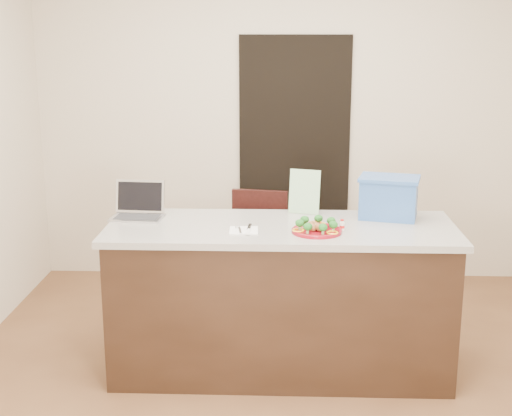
{
  "coord_description": "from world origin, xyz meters",
  "views": [
    {
      "loc": [
        0.0,
        -3.8,
        2.06
      ],
      "look_at": [
        -0.15,
        0.2,
        1.04
      ],
      "focal_mm": 50.0,
      "sensor_mm": 36.0,
      "label": 1
    }
  ],
  "objects_px": {
    "plate": "(317,230)",
    "yogurt_bottle": "(342,226)",
    "laptop": "(139,207)",
    "blue_box": "(389,197)",
    "napkin": "(244,230)",
    "island": "(281,298)",
    "chair": "(259,247)"
  },
  "relations": [
    {
      "from": "island",
      "to": "chair",
      "type": "distance_m",
      "value": 0.86
    },
    {
      "from": "island",
      "to": "laptop",
      "type": "distance_m",
      "value": 1.03
    },
    {
      "from": "island",
      "to": "yogurt_bottle",
      "type": "relative_size",
      "value": 32.61
    },
    {
      "from": "plate",
      "to": "blue_box",
      "type": "distance_m",
      "value": 0.58
    },
    {
      "from": "island",
      "to": "chair",
      "type": "xyz_separation_m",
      "value": [
        -0.16,
        0.84,
        0.06
      ]
    },
    {
      "from": "blue_box",
      "to": "plate",
      "type": "bearing_deg",
      "value": -129.15
    },
    {
      "from": "island",
      "to": "yogurt_bottle",
      "type": "xyz_separation_m",
      "value": [
        0.35,
        -0.08,
        0.48
      ]
    },
    {
      "from": "island",
      "to": "plate",
      "type": "relative_size",
      "value": 7.18
    },
    {
      "from": "island",
      "to": "blue_box",
      "type": "xyz_separation_m",
      "value": [
        0.65,
        0.2,
        0.59
      ]
    },
    {
      "from": "island",
      "to": "blue_box",
      "type": "relative_size",
      "value": 5.07
    },
    {
      "from": "plate",
      "to": "blue_box",
      "type": "relative_size",
      "value": 0.71
    },
    {
      "from": "yogurt_bottle",
      "to": "laptop",
      "type": "bearing_deg",
      "value": 168.33
    },
    {
      "from": "island",
      "to": "laptop",
      "type": "xyz_separation_m",
      "value": [
        -0.88,
        0.17,
        0.52
      ]
    },
    {
      "from": "island",
      "to": "laptop",
      "type": "height_order",
      "value": "laptop"
    },
    {
      "from": "island",
      "to": "yogurt_bottle",
      "type": "bearing_deg",
      "value": -13.17
    },
    {
      "from": "yogurt_bottle",
      "to": "blue_box",
      "type": "bearing_deg",
      "value": 43.3
    },
    {
      "from": "napkin",
      "to": "laptop",
      "type": "bearing_deg",
      "value": 155.99
    },
    {
      "from": "napkin",
      "to": "laptop",
      "type": "height_order",
      "value": "laptop"
    },
    {
      "from": "plate",
      "to": "yogurt_bottle",
      "type": "relative_size",
      "value": 4.54
    },
    {
      "from": "island",
      "to": "napkin",
      "type": "height_order",
      "value": "napkin"
    },
    {
      "from": "yogurt_bottle",
      "to": "blue_box",
      "type": "xyz_separation_m",
      "value": [
        0.3,
        0.29,
        0.1
      ]
    },
    {
      "from": "island",
      "to": "chair",
      "type": "bearing_deg",
      "value": 100.59
    },
    {
      "from": "napkin",
      "to": "blue_box",
      "type": "bearing_deg",
      "value": 20.67
    },
    {
      "from": "island",
      "to": "plate",
      "type": "xyz_separation_m",
      "value": [
        0.2,
        -0.14,
        0.47
      ]
    },
    {
      "from": "blue_box",
      "to": "napkin",
      "type": "bearing_deg",
      "value": -145.59
    },
    {
      "from": "plate",
      "to": "napkin",
      "type": "relative_size",
      "value": 1.76
    },
    {
      "from": "island",
      "to": "yogurt_bottle",
      "type": "distance_m",
      "value": 0.6
    },
    {
      "from": "plate",
      "to": "yogurt_bottle",
      "type": "xyz_separation_m",
      "value": [
        0.15,
        0.06,
        0.01
      ]
    },
    {
      "from": "laptop",
      "to": "blue_box",
      "type": "distance_m",
      "value": 1.54
    },
    {
      "from": "napkin",
      "to": "yogurt_bottle",
      "type": "relative_size",
      "value": 2.58
    },
    {
      "from": "island",
      "to": "napkin",
      "type": "distance_m",
      "value": 0.52
    },
    {
      "from": "yogurt_bottle",
      "to": "laptop",
      "type": "xyz_separation_m",
      "value": [
        -1.23,
        0.25,
        0.03
      ]
    }
  ]
}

